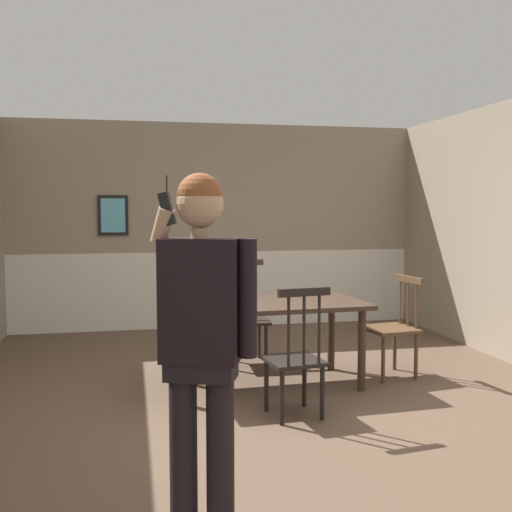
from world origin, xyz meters
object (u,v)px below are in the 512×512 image
Objects in this scene: person_figure at (202,326)px; chair_near_window at (296,357)px; dining_table at (265,312)px; chair_at_table_head at (244,316)px; chair_by_doorway at (393,327)px.

chair_near_window is at bearing -100.40° from person_figure.
dining_table is 1.70× the size of chair_at_table_head.
person_figure reaches higher than chair_at_table_head.
person_figure is at bearing -109.81° from dining_table.
person_figure is at bearing 78.12° from chair_at_table_head.
chair_near_window is (0.05, -0.84, -0.20)m from dining_table.
chair_near_window is 1.52m from chair_by_doorway.
chair_by_doorway is at bearing 3.38° from dining_table.
person_figure is (-2.09, -2.38, 0.56)m from chair_by_doorway.
chair_near_window reaches higher than chair_by_doorway.
person_figure is (-0.79, -3.15, 0.54)m from chair_at_table_head.
chair_near_window is at bearing -86.55° from dining_table.
chair_near_window reaches higher than dining_table.
chair_at_table_head is at bearing -83.33° from person_figure.
chair_near_window is at bearing 118.72° from chair_by_doorway.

